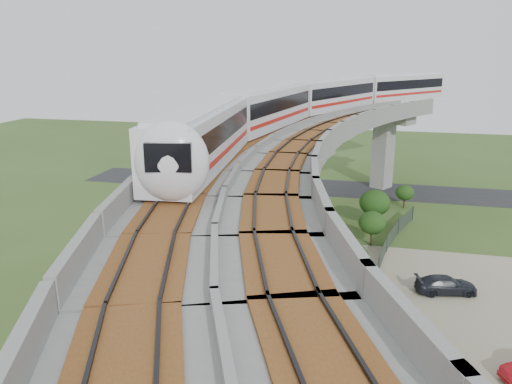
% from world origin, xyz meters
% --- Properties ---
extents(ground, '(160.00, 160.00, 0.00)m').
position_xyz_m(ground, '(0.00, 0.00, 0.00)').
color(ground, '#385020').
rests_on(ground, ground).
extents(dirt_lot, '(18.00, 26.00, 0.04)m').
position_xyz_m(dirt_lot, '(14.00, -2.00, 0.02)').
color(dirt_lot, gray).
rests_on(dirt_lot, ground).
extents(asphalt_road, '(60.00, 8.00, 0.03)m').
position_xyz_m(asphalt_road, '(0.00, 30.00, 0.01)').
color(asphalt_road, '#232326').
rests_on(asphalt_road, ground).
extents(viaduct, '(19.58, 73.98, 11.40)m').
position_xyz_m(viaduct, '(3.84, 0.00, 9.05)').
color(viaduct, '#99968E').
rests_on(viaduct, ground).
extents(metro_train, '(20.92, 58.87, 3.64)m').
position_xyz_m(metro_train, '(2.68, 16.52, 12.31)').
color(metro_train, silver).
rests_on(metro_train, ground).
extents(fence, '(3.87, 38.73, 1.50)m').
position_xyz_m(fence, '(9.75, 0.00, 0.75)').
color(fence, '#2D382D').
rests_on(fence, ground).
extents(tree_0, '(2.04, 2.04, 2.63)m').
position_xyz_m(tree_0, '(11.57, 23.45, 1.76)').
color(tree_0, '#382314').
rests_on(tree_0, ground).
extents(tree_1, '(3.04, 3.04, 3.80)m').
position_xyz_m(tree_1, '(8.27, 16.36, 2.50)').
color(tree_1, '#382314').
rests_on(tree_1, ground).
extents(tree_2, '(2.43, 2.43, 3.20)m').
position_xyz_m(tree_2, '(8.08, 11.16, 2.16)').
color(tree_2, '#382314').
rests_on(tree_2, ground).
extents(tree_3, '(2.76, 2.76, 3.66)m').
position_xyz_m(tree_3, '(6.58, 2.02, 2.48)').
color(tree_3, '#382314').
rests_on(tree_3, ground).
extents(tree_4, '(2.85, 2.85, 3.81)m').
position_xyz_m(tree_4, '(6.68, -4.40, 2.59)').
color(tree_4, '#382314').
rests_on(tree_4, ground).
extents(car_dark, '(4.66, 2.69, 1.27)m').
position_xyz_m(car_dark, '(13.48, 2.91, 0.67)').
color(car_dark, black).
rests_on(car_dark, dirt_lot).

